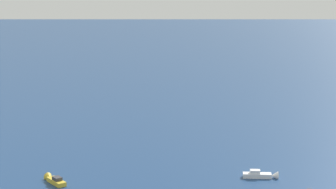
{
  "coord_description": "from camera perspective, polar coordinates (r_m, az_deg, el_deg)",
  "views": [
    {
      "loc": [
        -2.2,
        115.61,
        52.69
      ],
      "look_at": [
        0.47,
        0.42,
        32.39
      ],
      "focal_mm": 65.69,
      "sensor_mm": 36.0,
      "label": 1
    }
  ],
  "objects": [
    {
      "name": "motorboat_offshore",
      "position": [
        174.92,
        8.72,
        -7.4
      ],
      "size": [
        9.9,
        3.0,
        2.84
      ],
      "color": "white",
      "rests_on": "ground_plane"
    },
    {
      "name": "motorboat_outer_ring_a",
      "position": [
        171.6,
        -10.51,
        -7.81
      ],
      "size": [
        7.52,
        8.85,
        2.7
      ],
      "color": "gold",
      "rests_on": "ground_plane"
    }
  ]
}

